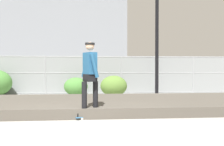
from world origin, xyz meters
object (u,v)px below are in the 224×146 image
at_px(skateboard, 90,116).
at_px(parked_car_mid, 142,75).
at_px(parked_car_near, 47,75).
at_px(skater, 90,73).
at_px(shrub_right, 114,86).
at_px(shrub_center, 76,87).

relative_size(skateboard, parked_car_mid, 0.18).
bearing_deg(skateboard, parked_car_near, 105.62).
bearing_deg(skateboard, skater, 0.00).
distance_m(parked_car_mid, shrub_right, 4.34).
bearing_deg(parked_car_near, shrub_right, -47.80).
bearing_deg(shrub_right, parked_car_mid, 61.13).
xyz_separation_m(skateboard, parked_car_mid, (3.17, 8.73, 0.78)).
bearing_deg(skateboard, shrub_center, 96.54).
relative_size(parked_car_near, parked_car_mid, 1.01).
bearing_deg(shrub_center, shrub_right, -12.95).
bearing_deg(shrub_right, skater, -102.36).
bearing_deg(shrub_center, parked_car_mid, 41.91).
distance_m(skateboard, skater, 1.06).
bearing_deg(skateboard, shrub_right, 77.64).
bearing_deg(shrub_right, shrub_center, 167.05).
height_order(skater, shrub_center, skater).
xyz_separation_m(skateboard, shrub_right, (1.08, 4.94, 0.40)).
bearing_deg(shrub_right, skateboard, -102.36).
xyz_separation_m(parked_car_near, shrub_center, (1.87, -3.54, -0.42)).
xyz_separation_m(skateboard, shrub_center, (-0.61, 5.33, 0.36)).
bearing_deg(parked_car_mid, shrub_center, -138.09).
relative_size(skateboard, shrub_center, 0.75).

